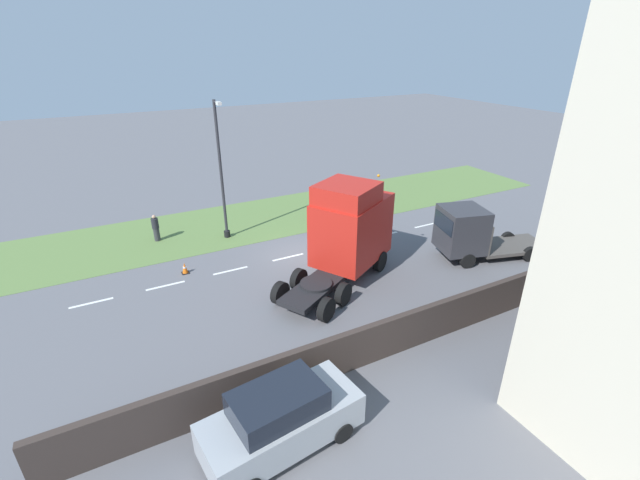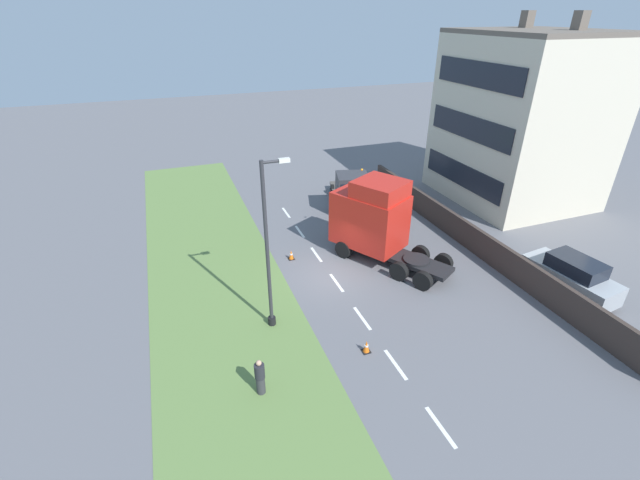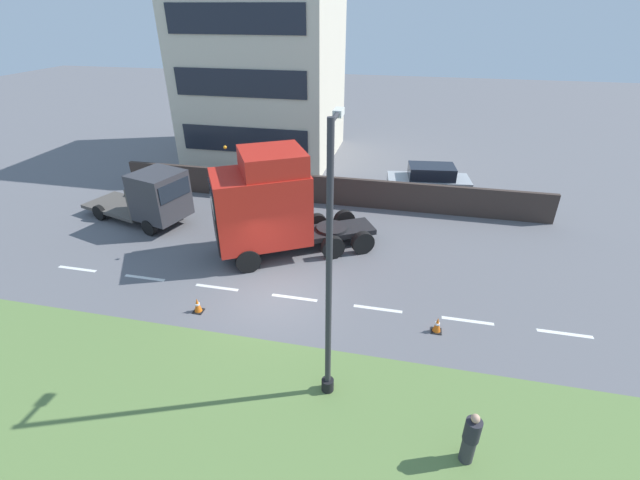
{
  "view_description": "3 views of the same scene",
  "coord_description": "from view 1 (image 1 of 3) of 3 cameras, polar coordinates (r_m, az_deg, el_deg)",
  "views": [
    {
      "loc": [
        19.03,
        -8.77,
        10.58
      ],
      "look_at": [
        1.56,
        0.44,
        1.42
      ],
      "focal_mm": 24.0,
      "sensor_mm": 36.0,
      "label": 1
    },
    {
      "loc": [
        -7.47,
        -18.27,
        12.87
      ],
      "look_at": [
        -1.15,
        -1.25,
        3.09
      ],
      "focal_mm": 24.0,
      "sensor_mm": 36.0,
      "label": 2
    },
    {
      "loc": [
        -12.79,
        -4.5,
        9.88
      ],
      "look_at": [
        1.67,
        -1.34,
        1.72
      ],
      "focal_mm": 24.0,
      "sensor_mm": 36.0,
      "label": 3
    }
  ],
  "objects": [
    {
      "name": "flatbed_truck",
      "position": [
        23.74,
        19.24,
        0.96
      ],
      "size": [
        3.73,
        6.38,
        2.87
      ],
      "rotation": [
        0.0,
        0.0,
        2.86
      ],
      "color": "#333338",
      "rests_on": "ground"
    },
    {
      "name": "traffic_cone_trailing",
      "position": [
        25.64,
        0.88,
        1.19
      ],
      "size": [
        0.36,
        0.36,
        0.58
      ],
      "color": "black",
      "rests_on": "ground"
    },
    {
      "name": "lane_markings",
      "position": [
        23.22,
        -4.28,
        -2.3
      ],
      "size": [
        0.16,
        21.0,
        0.0
      ],
      "color": "white",
      "rests_on": "ground"
    },
    {
      "name": "traffic_cone_lead",
      "position": [
        22.53,
        -17.58,
        -3.59
      ],
      "size": [
        0.36,
        0.36,
        0.58
      ],
      "color": "black",
      "rests_on": "ground"
    },
    {
      "name": "parked_car",
      "position": [
        13.02,
        -5.2,
        -22.68
      ],
      "size": [
        2.39,
        4.74,
        2.04
      ],
      "rotation": [
        0.0,
        0.0,
        0.12
      ],
      "color": "#9EA3A8",
      "rests_on": "ground"
    },
    {
      "name": "lorry_cab",
      "position": [
        20.59,
        3.9,
        1.38
      ],
      "size": [
        5.64,
        7.17,
        4.9
      ],
      "rotation": [
        0.0,
        0.0,
        0.52
      ],
      "color": "black",
      "rests_on": "ground"
    },
    {
      "name": "boundary_wall",
      "position": [
        16.53,
        10.99,
        -11.95
      ],
      "size": [
        0.25,
        24.0,
        1.6
      ],
      "color": "#382D28",
      "rests_on": "ground"
    },
    {
      "name": "grass_verge",
      "position": [
        28.55,
        -7.88,
        2.9
      ],
      "size": [
        7.0,
        44.0,
        0.01
      ],
      "color": "#607F42",
      "rests_on": "ground"
    },
    {
      "name": "lamp_post",
      "position": [
        24.83,
        -12.94,
        7.95
      ],
      "size": [
        1.3,
        0.36,
        7.88
      ],
      "color": "black",
      "rests_on": "ground"
    },
    {
      "name": "pedestrian",
      "position": [
        26.53,
        -21.05,
        1.47
      ],
      "size": [
        0.39,
        0.39,
        1.61
      ],
      "color": "#333338",
      "rests_on": "ground"
    },
    {
      "name": "ground_plane",
      "position": [
        23.47,
        -2.72,
        -1.94
      ],
      "size": [
        120.0,
        120.0,
        0.0
      ],
      "primitive_type": "plane",
      "color": "slate",
      "rests_on": "ground"
    }
  ]
}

